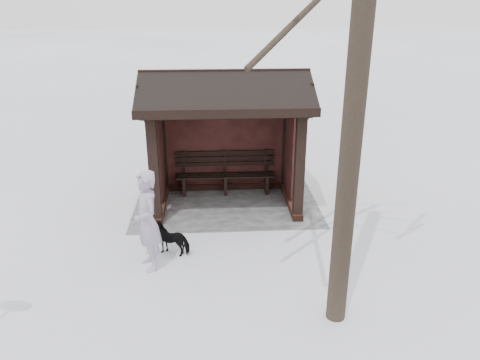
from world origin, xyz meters
name	(u,v)px	position (x,y,z in m)	size (l,w,h in m)	color
ground	(226,204)	(0.00, 0.00, 0.00)	(120.00, 120.00, 0.00)	white
trampled_patch	(226,200)	(0.00, -0.20, 0.01)	(4.20, 3.20, 0.02)	#98999E
bus_shelter	(225,111)	(0.00, -0.16, 2.17)	(3.60, 2.40, 3.09)	#391C14
pedestrian	(147,221)	(1.45, 2.61, 0.91)	(0.66, 0.44, 1.82)	#A499B4
dog	(173,238)	(1.07, 2.12, 0.30)	(0.32, 0.70, 0.59)	black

